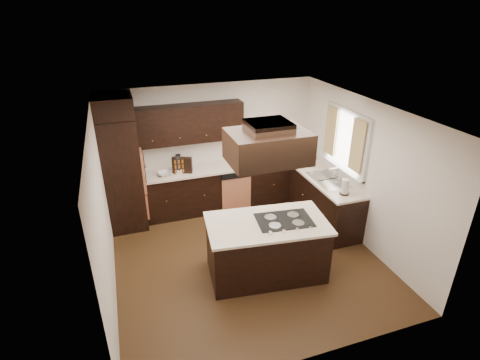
# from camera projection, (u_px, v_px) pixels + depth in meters

# --- Properties ---
(floor) EXTENTS (4.20, 4.20, 0.02)m
(floor) POSITION_uv_depth(u_px,v_px,m) (246.00, 257.00, 6.30)
(floor) COLOR brown
(floor) RESTS_ON ground
(ceiling) EXTENTS (4.20, 4.20, 0.02)m
(ceiling) POSITION_uv_depth(u_px,v_px,m) (247.00, 111.00, 5.21)
(ceiling) COLOR silver
(ceiling) RESTS_ON ground
(wall_back) EXTENTS (4.20, 0.02, 2.50)m
(wall_back) POSITION_uv_depth(u_px,v_px,m) (211.00, 146.00, 7.55)
(wall_back) COLOR white
(wall_back) RESTS_ON ground
(wall_front) EXTENTS (4.20, 0.02, 2.50)m
(wall_front) POSITION_uv_depth(u_px,v_px,m) (313.00, 278.00, 3.95)
(wall_front) COLOR white
(wall_front) RESTS_ON ground
(wall_left) EXTENTS (0.02, 4.20, 2.50)m
(wall_left) POSITION_uv_depth(u_px,v_px,m) (102.00, 213.00, 5.14)
(wall_left) COLOR white
(wall_left) RESTS_ON ground
(wall_right) EXTENTS (0.02, 4.20, 2.50)m
(wall_right) POSITION_uv_depth(u_px,v_px,m) (363.00, 173.00, 6.36)
(wall_right) COLOR white
(wall_right) RESTS_ON ground
(oven_column) EXTENTS (0.65, 0.75, 2.12)m
(oven_column) POSITION_uv_depth(u_px,v_px,m) (123.00, 174.00, 6.78)
(oven_column) COLOR black
(oven_column) RESTS_ON floor
(wall_oven_face) EXTENTS (0.05, 0.62, 0.78)m
(wall_oven_face) POSITION_uv_depth(u_px,v_px,m) (142.00, 168.00, 6.85)
(wall_oven_face) COLOR #DA7E59
(wall_oven_face) RESTS_ON oven_column
(base_cabinets_back) EXTENTS (2.93, 0.60, 0.88)m
(base_cabinets_back) POSITION_uv_depth(u_px,v_px,m) (218.00, 188.00, 7.65)
(base_cabinets_back) COLOR black
(base_cabinets_back) RESTS_ON floor
(base_cabinets_right) EXTENTS (0.60, 2.40, 0.88)m
(base_cabinets_right) POSITION_uv_depth(u_px,v_px,m) (317.00, 194.00, 7.39)
(base_cabinets_right) COLOR black
(base_cabinets_right) RESTS_ON floor
(countertop_back) EXTENTS (2.93, 0.63, 0.04)m
(countertop_back) POSITION_uv_depth(u_px,v_px,m) (218.00, 167.00, 7.44)
(countertop_back) COLOR #F3DDC7
(countertop_back) RESTS_ON base_cabinets_back
(countertop_right) EXTENTS (0.63, 2.40, 0.04)m
(countertop_right) POSITION_uv_depth(u_px,v_px,m) (318.00, 173.00, 7.19)
(countertop_right) COLOR #F3DDC7
(countertop_right) RESTS_ON base_cabinets_right
(upper_cabinets) EXTENTS (2.00, 0.34, 0.72)m
(upper_cabinets) POSITION_uv_depth(u_px,v_px,m) (191.00, 123.00, 7.04)
(upper_cabinets) COLOR black
(upper_cabinets) RESTS_ON wall_back
(dishwasher_front) EXTENTS (0.60, 0.05, 0.72)m
(dishwasher_front) POSITION_uv_depth(u_px,v_px,m) (236.00, 194.00, 7.50)
(dishwasher_front) COLOR #DA7E59
(dishwasher_front) RESTS_ON floor
(window_frame) EXTENTS (0.06, 1.32, 1.12)m
(window_frame) POSITION_uv_depth(u_px,v_px,m) (346.00, 141.00, 6.65)
(window_frame) COLOR silver
(window_frame) RESTS_ON wall_right
(window_pane) EXTENTS (0.00, 1.20, 1.00)m
(window_pane) POSITION_uv_depth(u_px,v_px,m) (347.00, 140.00, 6.65)
(window_pane) COLOR white
(window_pane) RESTS_ON wall_right
(curtain_left) EXTENTS (0.02, 0.34, 0.90)m
(curtain_left) POSITION_uv_depth(u_px,v_px,m) (357.00, 146.00, 6.25)
(curtain_left) COLOR beige
(curtain_left) RESTS_ON wall_right
(curtain_right) EXTENTS (0.02, 0.34, 0.90)m
(curtain_right) POSITION_uv_depth(u_px,v_px,m) (331.00, 131.00, 6.97)
(curtain_right) COLOR beige
(curtain_right) RESTS_ON wall_right
(sink_rim) EXTENTS (0.52, 0.84, 0.01)m
(sink_rim) POSITION_uv_depth(u_px,v_px,m) (328.00, 179.00, 6.88)
(sink_rim) COLOR silver
(sink_rim) RESTS_ON countertop_right
(island) EXTENTS (1.83, 1.14, 0.88)m
(island) POSITION_uv_depth(u_px,v_px,m) (266.00, 249.00, 5.76)
(island) COLOR black
(island) RESTS_ON floor
(island_top) EXTENTS (1.90, 1.21, 0.04)m
(island_top) POSITION_uv_depth(u_px,v_px,m) (267.00, 223.00, 5.56)
(island_top) COLOR #F3DDC7
(island_top) RESTS_ON island
(cooktop) EXTENTS (0.88, 0.64, 0.01)m
(cooktop) POSITION_uv_depth(u_px,v_px,m) (284.00, 220.00, 5.60)
(cooktop) COLOR black
(cooktop) RESTS_ON island_top
(range_hood) EXTENTS (1.05, 0.72, 0.42)m
(range_hood) POSITION_uv_depth(u_px,v_px,m) (268.00, 147.00, 4.92)
(range_hood) COLOR black
(range_hood) RESTS_ON ceiling
(hood_duct) EXTENTS (0.55, 0.50, 0.13)m
(hood_duct) POSITION_uv_depth(u_px,v_px,m) (269.00, 126.00, 4.80)
(hood_duct) COLOR black
(hood_duct) RESTS_ON ceiling
(blender_base) EXTENTS (0.15, 0.15, 0.10)m
(blender_base) POSITION_uv_depth(u_px,v_px,m) (179.00, 171.00, 7.12)
(blender_base) COLOR silver
(blender_base) RESTS_ON countertop_back
(blender_pitcher) EXTENTS (0.13, 0.13, 0.26)m
(blender_pitcher) POSITION_uv_depth(u_px,v_px,m) (178.00, 162.00, 7.04)
(blender_pitcher) COLOR silver
(blender_pitcher) RESTS_ON blender_base
(spice_rack) EXTENTS (0.38, 0.22, 0.31)m
(spice_rack) POSITION_uv_depth(u_px,v_px,m) (182.00, 165.00, 7.10)
(spice_rack) COLOR black
(spice_rack) RESTS_ON countertop_back
(mixing_bowl) EXTENTS (0.30, 0.30, 0.07)m
(mixing_bowl) POSITION_uv_depth(u_px,v_px,m) (165.00, 174.00, 7.05)
(mixing_bowl) COLOR silver
(mixing_bowl) RESTS_ON countertop_back
(soap_bottle) EXTENTS (0.08, 0.08, 0.17)m
(soap_bottle) POSITION_uv_depth(u_px,v_px,m) (311.00, 164.00, 7.34)
(soap_bottle) COLOR silver
(soap_bottle) RESTS_ON countertop_right
(paper_towel) EXTENTS (0.17, 0.17, 0.28)m
(paper_towel) POSITION_uv_depth(u_px,v_px,m) (345.00, 187.00, 6.31)
(paper_towel) COLOR silver
(paper_towel) RESTS_ON countertop_right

